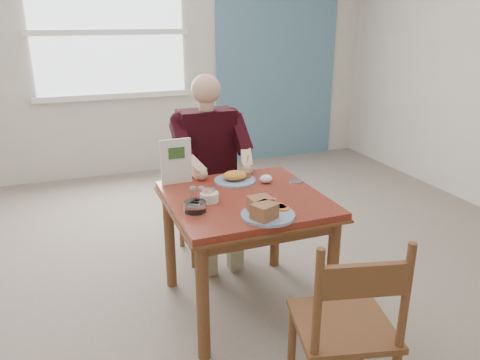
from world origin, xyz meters
name	(u,v)px	position (x,y,z in m)	size (l,w,h in m)	color
floor	(245,303)	(0.00, 0.00, 0.00)	(6.00, 6.00, 0.00)	slate
wall_back	(147,50)	(0.00, 3.00, 1.40)	(5.50, 5.50, 0.00)	beige
accent_panel	(278,47)	(1.60, 2.98, 1.40)	(1.60, 0.02, 2.80)	slate
lemon_wedge	(251,210)	(-0.06, -0.24, 0.76)	(0.05, 0.04, 0.03)	yellow
napkin	(266,179)	(0.21, 0.17, 0.78)	(0.08, 0.07, 0.05)	white
metal_dish	(296,182)	(0.40, 0.11, 0.76)	(0.08, 0.08, 0.01)	silver
window	(109,32)	(-0.40, 2.97, 1.60)	(1.72, 0.04, 1.42)	white
table	(245,213)	(0.00, 0.00, 0.64)	(0.92, 0.92, 0.75)	maroon
chair_far	(207,194)	(0.00, 0.80, 0.48)	(0.42, 0.42, 0.95)	brown
chair_near	(346,329)	(0.09, -0.99, 0.48)	(0.51, 0.51, 0.95)	brown
diner	(210,155)	(0.00, 0.71, 0.81)	(0.53, 0.56, 1.39)	gray
near_plate	(265,210)	(-0.01, -0.32, 0.79)	(0.36, 0.36, 0.10)	white
far_plate	(236,178)	(0.04, 0.26, 0.78)	(0.27, 0.27, 0.07)	white
caddy	(209,197)	(-0.23, -0.01, 0.78)	(0.11, 0.11, 0.08)	white
shakers	(197,193)	(-0.28, 0.04, 0.79)	(0.09, 0.07, 0.08)	white
creamer	(195,207)	(-0.34, -0.12, 0.78)	(0.15, 0.15, 0.06)	white
menu	(176,161)	(-0.33, 0.37, 0.90)	(0.20, 0.02, 0.29)	white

